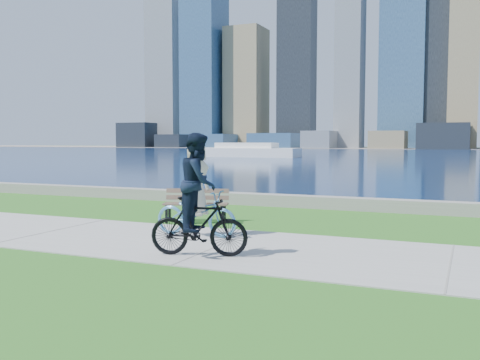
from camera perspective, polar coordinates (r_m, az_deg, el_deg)
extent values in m
plane|color=#245F19|center=(10.04, -2.15, -7.07)|extent=(320.00, 320.00, 0.00)
cube|color=#9B9B96|center=(10.04, -2.15, -7.01)|extent=(80.00, 3.50, 0.02)
cube|color=gray|center=(15.77, 7.65, -2.33)|extent=(90.00, 0.50, 0.35)
cube|color=#0B1F47|center=(81.01, 20.48, 2.58)|extent=(320.00, 131.00, 0.01)
cube|color=gray|center=(138.96, 21.76, 3.15)|extent=(320.00, 30.00, 0.12)
cube|color=black|center=(155.32, -10.96, 4.72)|extent=(9.74, 6.45, 6.98)
cube|color=black|center=(150.06, -6.89, 4.15)|extent=(7.78, 9.81, 3.63)
cube|color=navy|center=(144.17, -2.31, 4.18)|extent=(7.15, 9.55, 3.69)
cube|color=navy|center=(136.94, 3.63, 4.20)|extent=(11.66, 8.49, 3.82)
cube|color=slate|center=(133.58, 8.53, 4.27)|extent=(7.15, 9.87, 4.31)
cube|color=#8A7955|center=(129.45, 15.53, 4.14)|extent=(8.06, 8.19, 4.20)
cube|color=black|center=(128.16, 20.87, 4.39)|extent=(11.03, 8.69, 5.85)
cube|color=slate|center=(164.53, -7.67, 12.09)|extent=(9.49, 11.18, 49.14)
cube|color=navy|center=(154.87, -3.81, 11.48)|extent=(10.15, 11.44, 43.04)
cube|color=#8A7955|center=(152.44, 0.68, 9.76)|extent=(10.11, 10.29, 33.27)
cube|color=black|center=(149.62, 6.09, 14.83)|extent=(9.48, 6.30, 59.09)
cube|color=slate|center=(141.09, 11.66, 12.79)|extent=(6.45, 7.48, 46.35)
cube|color=navy|center=(144.03, 17.09, 14.72)|extent=(10.78, 9.66, 57.27)
cube|color=#8A7955|center=(140.71, 22.95, 17.28)|extent=(6.56, 8.44, 69.01)
cube|color=white|center=(63.56, 0.71, 2.95)|extent=(12.59, 3.60, 1.08)
cube|color=white|center=(63.54, 0.71, 3.72)|extent=(7.20, 2.70, 0.63)
cube|color=black|center=(12.83, -7.84, -3.65)|extent=(0.07, 0.07, 0.43)
cube|color=black|center=(12.61, -1.83, -3.75)|extent=(0.07, 0.07, 0.43)
cube|color=black|center=(13.17, -7.51, -3.44)|extent=(0.07, 0.07, 0.43)
cube|color=black|center=(12.95, -1.65, -3.54)|extent=(0.07, 0.07, 0.43)
cube|color=brown|center=(12.67, -4.87, -2.64)|extent=(1.49, 0.59, 0.04)
cube|color=brown|center=(12.82, -4.75, -2.56)|extent=(1.49, 0.59, 0.04)
cube|color=brown|center=(12.97, -4.64, -2.48)|extent=(1.49, 0.59, 0.04)
cube|color=brown|center=(13.07, -4.56, -1.88)|extent=(1.48, 0.55, 0.11)
cube|color=brown|center=(13.08, -4.54, -1.15)|extent=(1.48, 0.55, 0.11)
cylinder|color=black|center=(12.65, -5.46, -2.45)|extent=(0.13, 0.13, 1.00)
sphere|color=silver|center=(12.60, -5.47, -0.03)|extent=(0.18, 0.18, 0.18)
imported|color=#5498CC|center=(10.98, -4.70, -3.54)|extent=(0.69, 1.80, 0.93)
imported|color=silver|center=(10.90, -4.73, 0.31)|extent=(0.52, 0.78, 1.55)
imported|color=black|center=(9.06, -4.42, -4.95)|extent=(0.88, 1.74, 1.01)
imported|color=black|center=(8.98, -4.44, -0.22)|extent=(0.79, 0.92, 1.65)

